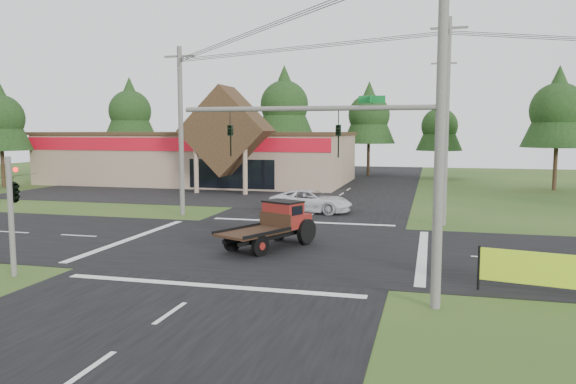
% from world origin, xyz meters
% --- Properties ---
extents(ground, '(120.00, 120.00, 0.00)m').
position_xyz_m(ground, '(0.00, 0.00, 0.00)').
color(ground, '#294B1A').
rests_on(ground, ground).
extents(road_ns, '(12.00, 120.00, 0.02)m').
position_xyz_m(road_ns, '(0.00, 0.00, 0.01)').
color(road_ns, black).
rests_on(road_ns, ground).
extents(road_ew, '(120.00, 12.00, 0.02)m').
position_xyz_m(road_ew, '(0.00, 0.00, 0.01)').
color(road_ew, black).
rests_on(road_ew, ground).
extents(parking_apron, '(28.00, 14.00, 0.02)m').
position_xyz_m(parking_apron, '(-14.00, 19.00, 0.01)').
color(parking_apron, black).
rests_on(parking_apron, ground).
extents(cvs_building, '(30.40, 18.20, 9.19)m').
position_xyz_m(cvs_building, '(-15.70, 29.57, 2.78)').
color(cvs_building, gray).
rests_on(cvs_building, ground).
extents(traffic_signal_mast, '(8.12, 0.24, 7.00)m').
position_xyz_m(traffic_signal_mast, '(5.82, -7.50, 4.43)').
color(traffic_signal_mast, '#595651').
rests_on(traffic_signal_mast, ground).
extents(traffic_signal_corner, '(0.53, 2.48, 4.40)m').
position_xyz_m(traffic_signal_corner, '(-7.50, -7.32, 3.52)').
color(traffic_signal_corner, '#595651').
rests_on(traffic_signal_corner, ground).
extents(utility_pole_nr, '(2.00, 0.30, 11.00)m').
position_xyz_m(utility_pole_nr, '(7.50, -7.50, 5.64)').
color(utility_pole_nr, '#595651').
rests_on(utility_pole_nr, ground).
extents(utility_pole_nw, '(2.00, 0.30, 10.50)m').
position_xyz_m(utility_pole_nw, '(-8.00, 8.00, 5.39)').
color(utility_pole_nw, '#595651').
rests_on(utility_pole_nw, ground).
extents(utility_pole_ne, '(2.00, 0.30, 11.50)m').
position_xyz_m(utility_pole_ne, '(8.00, 8.00, 5.89)').
color(utility_pole_ne, '#595651').
rests_on(utility_pole_ne, ground).
extents(utility_pole_n, '(2.00, 0.30, 11.20)m').
position_xyz_m(utility_pole_n, '(8.00, 22.00, 5.74)').
color(utility_pole_n, '#595651').
rests_on(utility_pole_n, ground).
extents(tree_row_a, '(6.72, 6.72, 12.12)m').
position_xyz_m(tree_row_a, '(-30.00, 40.00, 8.05)').
color(tree_row_a, '#332316').
rests_on(tree_row_a, ground).
extents(tree_row_b, '(5.60, 5.60, 10.10)m').
position_xyz_m(tree_row_b, '(-20.00, 42.00, 6.70)').
color(tree_row_b, '#332316').
rests_on(tree_row_b, ground).
extents(tree_row_c, '(7.28, 7.28, 13.13)m').
position_xyz_m(tree_row_c, '(-10.00, 41.00, 8.72)').
color(tree_row_c, '#332316').
rests_on(tree_row_c, ground).
extents(tree_row_d, '(6.16, 6.16, 11.11)m').
position_xyz_m(tree_row_d, '(0.00, 42.00, 7.38)').
color(tree_row_d, '#332316').
rests_on(tree_row_d, ground).
extents(tree_row_e, '(5.04, 5.04, 9.09)m').
position_xyz_m(tree_row_e, '(8.00, 40.00, 6.03)').
color(tree_row_e, '#332316').
rests_on(tree_row_e, ground).
extents(tree_side_w, '(5.60, 5.60, 10.10)m').
position_xyz_m(tree_side_w, '(-32.00, 20.00, 6.70)').
color(tree_side_w, '#332316').
rests_on(tree_side_w, ground).
extents(tree_side_ne, '(6.16, 6.16, 11.11)m').
position_xyz_m(tree_side_ne, '(18.00, 30.00, 7.38)').
color(tree_side_ne, '#332316').
rests_on(tree_side_ne, ground).
extents(antique_flatbed_truck, '(3.92, 5.43, 2.13)m').
position_xyz_m(antique_flatbed_truck, '(0.21, -0.50, 1.06)').
color(antique_flatbed_truck, '#601C0D').
rests_on(antique_flatbed_truck, ground).
extents(roadside_banner, '(4.40, 0.97, 1.52)m').
position_xyz_m(roadside_banner, '(11.04, -5.60, 0.76)').
color(roadside_banner, '#AEDB1D').
rests_on(roadside_banner, ground).
extents(white_pickup, '(5.59, 3.06, 1.49)m').
position_xyz_m(white_pickup, '(-0.31, 11.15, 0.74)').
color(white_pickup, silver).
rests_on(white_pickup, ground).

